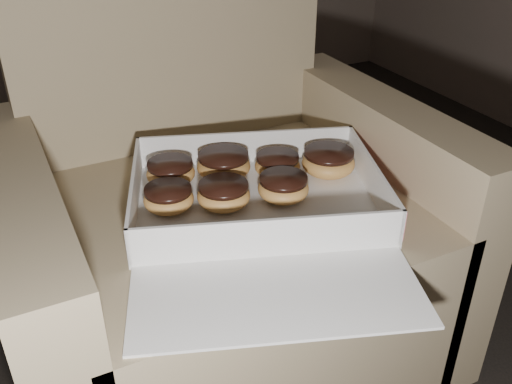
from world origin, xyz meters
The scene contains 14 objects.
armchair centered at (0.52, 0.78, 0.27)m, with size 0.82×0.69×0.86m.
bakery_box centered at (0.54, 0.63, 0.40)m, with size 0.58×0.63×0.07m.
donut_a centered at (0.73, 0.71, 0.42)m, with size 0.10×0.10×0.05m.
donut_b centered at (0.40, 0.72, 0.42)m, with size 0.09×0.09×0.04m.
donut_c centered at (0.60, 0.66, 0.42)m, with size 0.09×0.09×0.05m.
donut_d centered at (0.44, 0.81, 0.42)m, with size 0.09×0.09×0.05m.
donut_e centered at (0.54, 0.79, 0.42)m, with size 0.10×0.10×0.05m.
donut_f centered at (0.49, 0.69, 0.42)m, with size 0.10×0.10×0.05m.
donut_g centered at (0.63, 0.75, 0.42)m, with size 0.09×0.09×0.04m.
crumb_a centered at (0.38, 0.65, 0.39)m, with size 0.01×0.01×0.00m, color black.
crumb_b centered at (0.36, 0.67, 0.39)m, with size 0.01×0.01×0.00m, color black.
crumb_c centered at (0.53, 0.54, 0.39)m, with size 0.01×0.01×0.00m, color black.
crumb_d centered at (0.43, 0.64, 0.39)m, with size 0.01×0.01×0.00m, color black.
crumb_e centered at (0.32, 0.62, 0.39)m, with size 0.01×0.01×0.00m, color black.
Camera 1 is at (0.16, -0.12, 0.94)m, focal length 40.00 mm.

